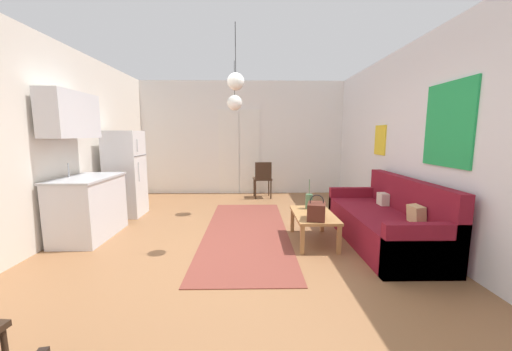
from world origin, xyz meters
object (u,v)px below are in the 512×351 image
Objects in this scene: handbag at (316,211)px; accent_chair at (263,177)px; pendant_lamp_near at (236,81)px; bamboo_vase at (309,201)px; couch at (387,223)px; pendant_lamp_far at (235,103)px; refrigerator at (125,174)px; coffee_table at (314,217)px.

accent_chair is (-0.56, 3.07, -0.02)m from handbag.
handbag is at bearing -0.22° from pendant_lamp_near.
pendant_lamp_near is at bearing 179.78° from handbag.
couch is at bearing -19.66° from bamboo_vase.
pendant_lamp_far reaches higher than couch.
handbag is 0.21× the size of refrigerator.
couch is 2.43× the size of accent_chair.
pendant_lamp_far is (-0.11, 1.78, -0.06)m from pendant_lamp_near.
accent_chair is 2.11m from pendant_lamp_far.
couch reaches higher than handbag.
refrigerator reaches higher than bamboo_vase.
pendant_lamp_near and pendant_lamp_far have the same top height.
pendant_lamp_far is (-1.15, 1.23, 1.54)m from bamboo_vase.
bamboo_vase is 0.55m from handbag.
refrigerator is 1.78× the size of pendant_lamp_far.
pendant_lamp_far is (2.00, 0.11, 1.28)m from refrigerator.
bamboo_vase is 0.28× the size of refrigerator.
pendant_lamp_near is at bearing -165.49° from coffee_table.
couch reaches higher than bamboo_vase.
couch reaches higher than coffee_table.
bamboo_vase is (-0.01, 0.28, 0.16)m from coffee_table.
handbag is at bearing -91.58° from bamboo_vase.
bamboo_vase is 3.35m from refrigerator.
couch is 2.75m from pendant_lamp_near.
handbag is at bearing -28.09° from refrigerator.
pendant_lamp_near is at bearing 76.73° from accent_chair.
handbag is 0.38× the size of pendant_lamp_far.
handbag is 2.61m from pendant_lamp_far.
pendant_lamp_near is (-1.05, -0.27, 1.77)m from coffee_table.
handbag is at bearing 95.57° from accent_chair.
pendant_lamp_near reaches higher than accent_chair.
refrigerator reaches higher than coffee_table.
pendant_lamp_near is (-1.03, -0.55, 1.60)m from bamboo_vase.
bamboo_vase is 2.28m from pendant_lamp_far.
bamboo_vase is 1.31× the size of handbag.
refrigerator is 1.99× the size of pendant_lamp_near.
bamboo_vase reaches higher than handbag.
handbag is at bearing -169.30° from couch.
coffee_table is 1.08× the size of accent_chair.
couch is at bearing 10.70° from handbag.
couch is 3.29m from accent_chair.
accent_chair is at bearing 118.75° from couch.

